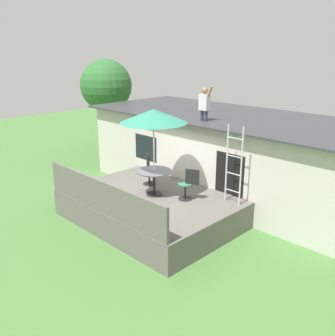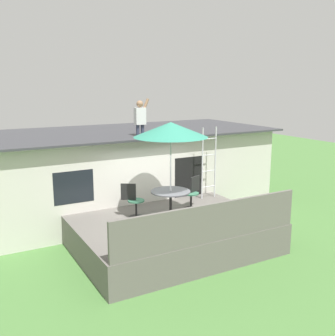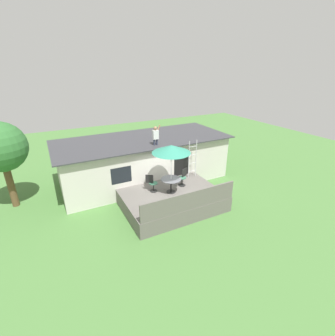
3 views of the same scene
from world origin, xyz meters
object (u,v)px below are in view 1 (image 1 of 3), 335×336
backyard_tree (106,86)px  step_ladder (234,165)px  patio_umbrella (153,116)px  person_figure (205,102)px  patio_chair_left (149,170)px  patio_chair_right (188,184)px  patio_table (154,176)px

backyard_tree → step_ladder: bearing=-15.9°
patio_umbrella → backyard_tree: 8.22m
person_figure → patio_chair_left: bearing=-122.0°
patio_chair_left → patio_chair_right: (1.78, -0.12, 0.00)m
patio_table → person_figure: (0.13, 2.07, 1.97)m
patio_chair_left → patio_umbrella: bearing=0.0°
patio_umbrella → patio_chair_left: 2.13m
patio_table → backyard_tree: size_ratio=0.23×
patio_chair_right → patio_table: bearing=0.0°
patio_umbrella → step_ladder: size_ratio=1.15×
patio_umbrella → step_ladder: (1.99, 1.12, -1.25)m
patio_chair_left → patio_chair_right: same height
patio_chair_left → patio_chair_right: 1.78m
step_ladder → patio_umbrella: bearing=-150.5°
patio_umbrella → step_ladder: 2.60m
patio_table → backyard_tree: (-7.30, 3.77, 1.82)m
backyard_tree → patio_umbrella: bearing=-27.3°
person_figure → patio_chair_left: 2.77m
patio_table → patio_umbrella: 1.76m
patio_table → backyard_tree: bearing=152.7°
person_figure → patio_umbrella: bearing=-93.6°
person_figure → patio_chair_left: person_figure is taller
patio_table → patio_umbrella: patio_umbrella is taller
patio_table → patio_chair_left: size_ratio=1.13×
patio_umbrella → patio_chair_right: size_ratio=2.76×
person_figure → backyard_tree: (-7.43, 1.70, -0.15)m
person_figure → backyard_tree: bearing=167.1°
patio_chair_right → backyard_tree: backyard_tree is taller
person_figure → patio_chair_right: size_ratio=1.21×
person_figure → patio_chair_right: (0.82, -1.65, -2.10)m
patio_umbrella → backyard_tree: size_ratio=0.57×
person_figure → patio_chair_right: 2.80m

